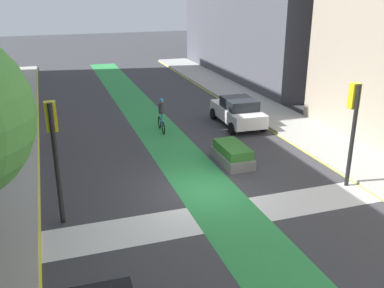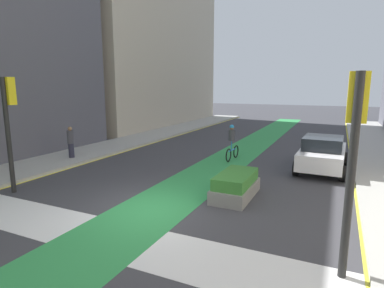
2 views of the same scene
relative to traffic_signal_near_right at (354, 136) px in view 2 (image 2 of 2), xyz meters
The scene contains 11 objects.
ground_plane 6.32m from the traffic_signal_near_right, 167.38° to the left, with size 120.00×120.00×0.00m, color #38383D.
bike_lane_paint 6.16m from the traffic_signal_near_right, 166.97° to the left, with size 2.40×60.00×0.01m, color #2D8C47.
crosswalk_band 6.24m from the traffic_signal_near_right, behind, with size 12.00×1.80×0.01m, color silver.
curb_stripe_left 11.91m from the traffic_signal_near_right, behind, with size 0.16×60.00×0.01m, color yellow.
curb_stripe_right 3.13m from the traffic_signal_near_right, 68.12° to the left, with size 0.16×60.00×0.01m, color yellow.
traffic_signal_near_right is the anchor object (origin of this frame).
traffic_signal_near_left 10.74m from the traffic_signal_near_right, behind, with size 0.35×0.52×4.08m.
car_white_right_far 8.72m from the traffic_signal_near_right, 95.57° to the left, with size 2.14×4.26×1.57m.
cyclist_in_lane 10.26m from the traffic_signal_near_right, 120.74° to the left, with size 0.32×1.73×1.86m.
pedestrian_sidewalk_left_a 13.75m from the traffic_signal_near_right, 157.96° to the left, with size 0.34×0.34×1.61m.
median_planter 5.37m from the traffic_signal_near_right, 134.00° to the left, with size 1.16×2.36×0.85m.
Camera 2 is at (5.20, -7.81, 3.76)m, focal length 29.35 mm.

